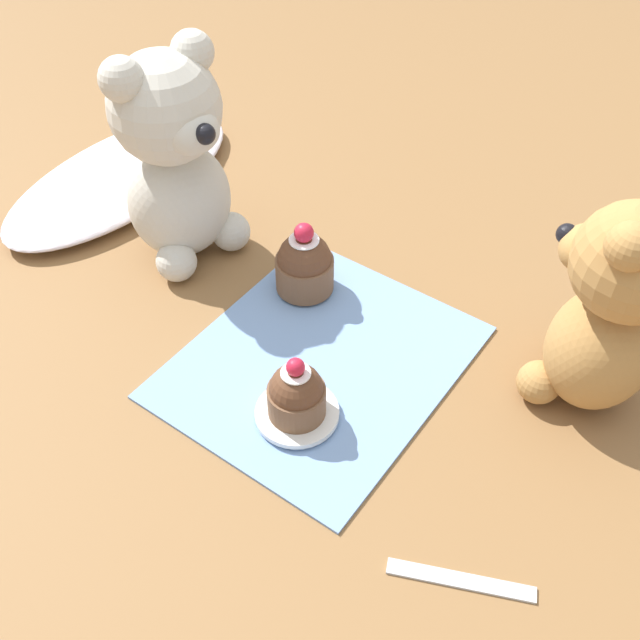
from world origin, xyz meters
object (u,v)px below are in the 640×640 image
(cupcake_near_tan_bear, at_px, (296,394))
(teaspoon, at_px, (461,580))
(teddy_bear_tan, at_px, (611,309))
(cupcake_near_cream_bear, at_px, (304,265))
(teddy_bear_cream, at_px, (175,157))
(saucer_plate, at_px, (297,413))

(cupcake_near_tan_bear, height_order, teaspoon, cupcake_near_tan_bear)
(teddy_bear_tan, xyz_separation_m, cupcake_near_cream_bear, (-0.04, 0.28, -0.07))
(cupcake_near_cream_bear, bearing_deg, teddy_bear_cream, 97.70)
(saucer_plate, xyz_separation_m, cupcake_near_tan_bear, (-0.00, -0.00, 0.03))
(cupcake_near_tan_bear, relative_size, teaspoon, 0.60)
(teaspoon, bearing_deg, teddy_bear_tan, 66.22)
(teddy_bear_tan, distance_m, teaspoon, 0.24)
(teddy_bear_tan, relative_size, cupcake_near_cream_bear, 2.64)
(teaspoon, bearing_deg, saucer_plate, 142.00)
(saucer_plate, bearing_deg, teaspoon, -104.52)
(teddy_bear_cream, xyz_separation_m, saucer_plate, (-0.11, -0.23, -0.11))
(cupcake_near_cream_bear, xyz_separation_m, saucer_plate, (-0.13, -0.09, -0.03))
(cupcake_near_cream_bear, distance_m, cupcake_near_tan_bear, 0.16)
(cupcake_near_tan_bear, xyz_separation_m, teaspoon, (-0.05, -0.18, -0.03))
(teddy_bear_tan, bearing_deg, cupcake_near_cream_bear, -78.74)
(saucer_plate, bearing_deg, teddy_bear_tan, -46.85)
(teddy_bear_tan, height_order, teaspoon, teddy_bear_tan)
(teddy_bear_cream, bearing_deg, saucer_plate, -105.38)
(teddy_bear_tan, relative_size, teaspoon, 1.92)
(saucer_plate, bearing_deg, cupcake_near_tan_bear, -165.96)
(teddy_bear_tan, height_order, cupcake_near_cream_bear, teddy_bear_tan)
(cupcake_near_tan_bear, bearing_deg, teddy_bear_tan, -46.85)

